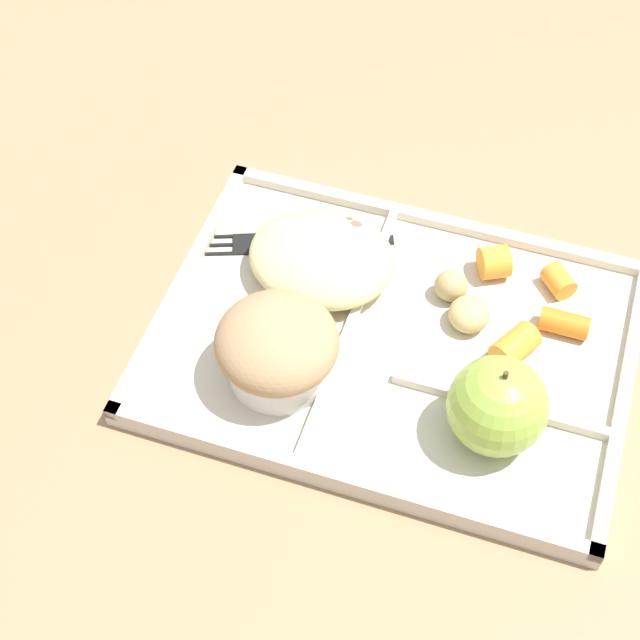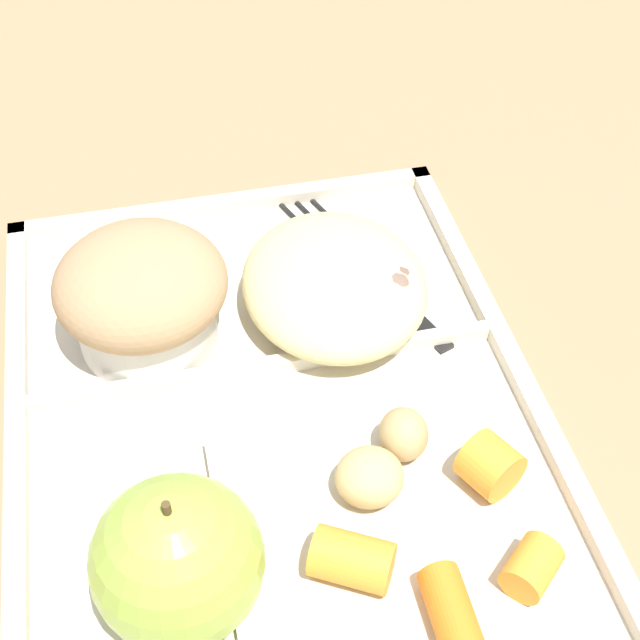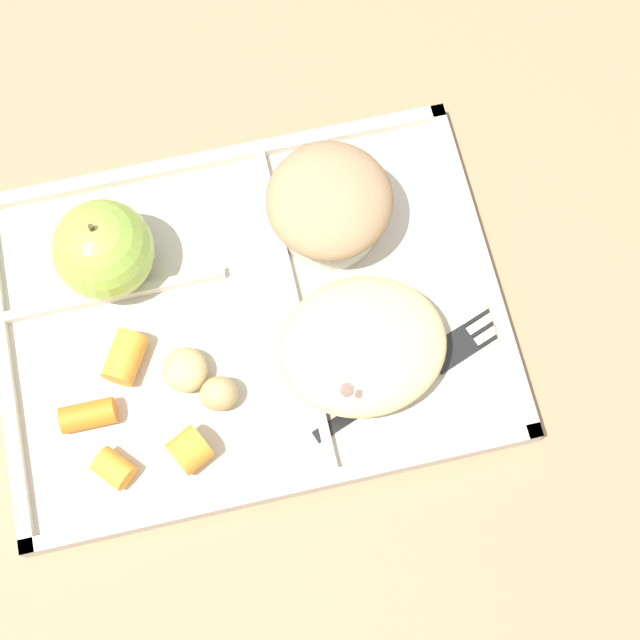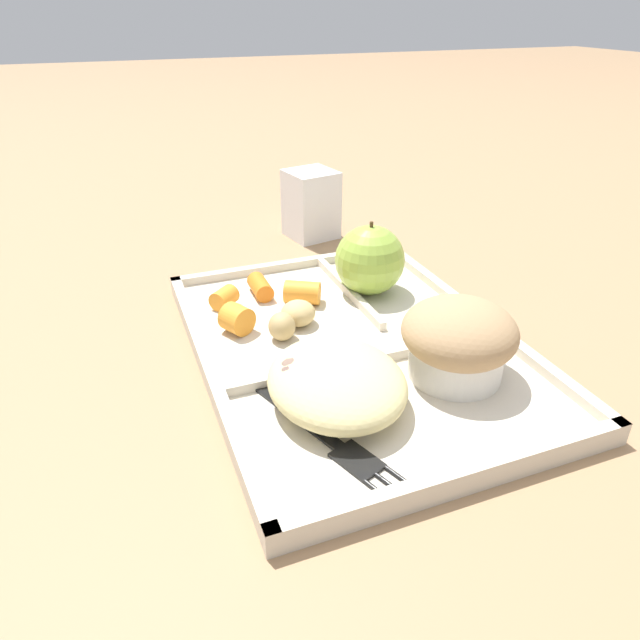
{
  "view_description": "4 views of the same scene",
  "coord_description": "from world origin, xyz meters",
  "px_view_note": "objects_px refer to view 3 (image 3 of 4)",
  "views": [
    {
      "loc": [
        -0.09,
        0.45,
        0.63
      ],
      "look_at": [
        0.05,
        0.02,
        0.04
      ],
      "focal_mm": 56.34,
      "sensor_mm": 36.0,
      "label": 1
    },
    {
      "loc": [
        -0.29,
        0.04,
        0.38
      ],
      "look_at": [
        0.03,
        -0.03,
        0.05
      ],
      "focal_mm": 52.44,
      "sensor_mm": 36.0,
      "label": 2
    },
    {
      "loc": [
        0.0,
        -0.23,
        0.67
      ],
      "look_at": [
        0.05,
        -0.02,
        0.02
      ],
      "focal_mm": 54.82,
      "sensor_mm": 36.0,
      "label": 3
    },
    {
      "loc": [
        0.39,
        -0.18,
        0.28
      ],
      "look_at": [
        0.01,
        -0.03,
        0.04
      ],
      "focal_mm": 31.93,
      "sensor_mm": 36.0,
      "label": 4
    }
  ],
  "objects_px": {
    "bran_muffin": "(325,206)",
    "lunch_tray": "(244,318)",
    "green_apple": "(99,251)",
    "plastic_fork": "(416,371)"
  },
  "relations": [
    {
      "from": "bran_muffin",
      "to": "lunch_tray",
      "type": "bearing_deg",
      "value": -142.02
    },
    {
      "from": "green_apple",
      "to": "lunch_tray",
      "type": "bearing_deg",
      "value": -32.77
    },
    {
      "from": "lunch_tray",
      "to": "green_apple",
      "type": "height_order",
      "value": "green_apple"
    },
    {
      "from": "lunch_tray",
      "to": "bran_muffin",
      "type": "height_order",
      "value": "bran_muffin"
    },
    {
      "from": "lunch_tray",
      "to": "plastic_fork",
      "type": "xyz_separation_m",
      "value": [
        0.11,
        -0.07,
        0.01
      ]
    },
    {
      "from": "lunch_tray",
      "to": "bran_muffin",
      "type": "relative_size",
      "value": 3.96
    },
    {
      "from": "green_apple",
      "to": "plastic_fork",
      "type": "bearing_deg",
      "value": -31.96
    },
    {
      "from": "green_apple",
      "to": "plastic_fork",
      "type": "height_order",
      "value": "green_apple"
    },
    {
      "from": "lunch_tray",
      "to": "green_apple",
      "type": "distance_m",
      "value": 0.11
    },
    {
      "from": "plastic_fork",
      "to": "bran_muffin",
      "type": "bearing_deg",
      "value": 106.83
    }
  ]
}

